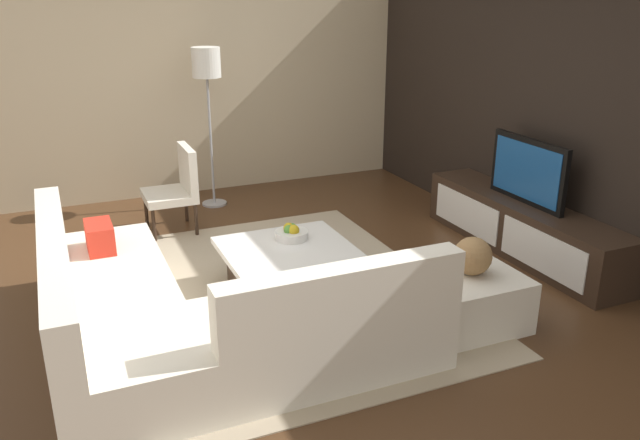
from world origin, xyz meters
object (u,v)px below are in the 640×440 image
(coffee_table, at_px, (288,268))
(accent_chair_near, at_px, (178,184))
(media_console, at_px, (521,227))
(television, at_px, (528,171))
(sectional_couch, at_px, (188,315))
(ottoman, at_px, (469,298))
(floor_lamp, at_px, (207,74))
(fruit_bowl, at_px, (291,233))
(decorative_ball, at_px, (473,256))

(coffee_table, bearing_deg, accent_chair_near, -163.50)
(media_console, relative_size, television, 2.50)
(television, relative_size, sectional_couch, 0.38)
(media_console, height_order, ottoman, media_console)
(floor_lamp, bearing_deg, media_console, 42.06)
(sectional_couch, distance_m, ottoman, 2.04)
(coffee_table, distance_m, fruit_bowl, 0.31)
(coffee_table, bearing_deg, decorative_ball, 45.17)
(accent_chair_near, bearing_deg, sectional_couch, -19.28)
(media_console, bearing_deg, ottoman, -53.39)
(television, bearing_deg, ottoman, -53.40)
(ottoman, relative_size, fruit_bowl, 2.50)
(sectional_couch, distance_m, floor_lamp, 3.44)
(television, xyz_separation_m, coffee_table, (-0.10, -2.30, -0.60))
(decorative_ball, bearing_deg, ottoman, 0.00)
(sectional_couch, relative_size, floor_lamp, 1.39)
(coffee_table, height_order, ottoman, ottoman)
(ottoman, bearing_deg, media_console, 126.61)
(television, distance_m, ottoman, 1.68)
(sectional_couch, distance_m, coffee_table, 1.15)
(floor_lamp, xyz_separation_m, ottoman, (3.48, 1.04, -1.29))
(accent_chair_near, height_order, decorative_ball, accent_chair_near)
(media_console, height_order, television, television)
(ottoman, bearing_deg, decorative_ball, 0.00)
(ottoman, bearing_deg, television, 126.60)
(accent_chair_near, height_order, fruit_bowl, accent_chair_near)
(floor_lamp, xyz_separation_m, fruit_bowl, (2.26, 0.10, -1.06))
(fruit_bowl, xyz_separation_m, decorative_ball, (1.21, 0.94, 0.11))
(accent_chair_near, height_order, floor_lamp, floor_lamp)
(television, height_order, fruit_bowl, television)
(media_console, distance_m, sectional_couch, 3.30)
(media_console, xyz_separation_m, accent_chair_near, (-1.87, -2.82, 0.24))
(ottoman, distance_m, fruit_bowl, 1.55)
(media_console, relative_size, floor_lamp, 1.34)
(floor_lamp, height_order, fruit_bowl, floor_lamp)
(media_console, xyz_separation_m, coffee_table, (-0.10, -2.30, -0.05))
(television, height_order, coffee_table, television)
(television, distance_m, floor_lamp, 3.49)
(ottoman, height_order, decorative_ball, decorative_ball)
(television, xyz_separation_m, floor_lamp, (-2.54, -2.29, 0.69))
(floor_lamp, relative_size, fruit_bowl, 6.32)
(sectional_couch, bearing_deg, television, 99.28)
(accent_chair_near, bearing_deg, media_console, 47.29)
(media_console, height_order, decorative_ball, decorative_ball)
(coffee_table, xyz_separation_m, decorative_ball, (1.03, 1.04, 0.34))
(accent_chair_near, distance_m, ottoman, 3.23)
(floor_lamp, bearing_deg, television, 42.07)
(sectional_couch, height_order, coffee_table, sectional_couch)
(television, distance_m, sectional_couch, 3.34)
(accent_chair_near, xyz_separation_m, fruit_bowl, (1.59, 0.63, -0.06))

